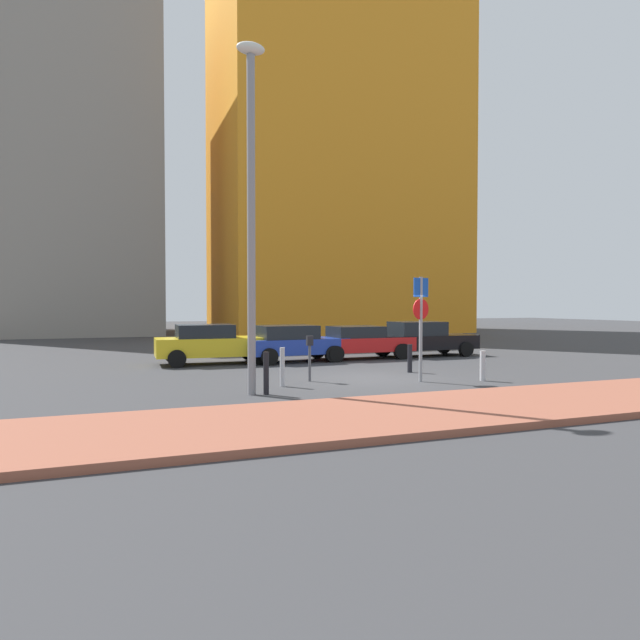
{
  "coord_description": "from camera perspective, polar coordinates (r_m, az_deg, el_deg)",
  "views": [
    {
      "loc": [
        -7.1,
        -14.71,
        2.22
      ],
      "look_at": [
        -0.2,
        3.64,
        1.67
      ],
      "focal_mm": 30.51,
      "sensor_mm": 36.0,
      "label": 1
    }
  ],
  "objects": [
    {
      "name": "ground_plane",
      "position": [
        16.48,
        5.16,
        -6.14
      ],
      "size": [
        120.0,
        120.0,
        0.0
      ],
      "primitive_type": "plane",
      "color": "#38383A"
    },
    {
      "name": "sidewalk_brick",
      "position": [
        11.99,
        16.33,
        -8.79
      ],
      "size": [
        40.0,
        3.55,
        0.14
      ],
      "primitive_type": "cube",
      "color": "#93513D",
      "rests_on": "ground"
    },
    {
      "name": "parked_car_yellow",
      "position": [
        20.74,
        -11.18,
        -2.43
      ],
      "size": [
        4.35,
        1.99,
        1.49
      ],
      "color": "gold",
      "rests_on": "ground"
    },
    {
      "name": "parked_car_blue",
      "position": [
        21.17,
        -2.91,
        -2.36
      ],
      "size": [
        4.11,
        2.19,
        1.42
      ],
      "color": "#1E389E",
      "rests_on": "ground"
    },
    {
      "name": "parked_car_red",
      "position": [
        22.34,
        4.0,
        -2.28
      ],
      "size": [
        4.49,
        2.03,
        1.35
      ],
      "color": "red",
      "rests_on": "ground"
    },
    {
      "name": "parked_car_black",
      "position": [
        23.83,
        10.7,
        -1.92
      ],
      "size": [
        4.54,
        1.93,
        1.5
      ],
      "color": "black",
      "rests_on": "ground"
    },
    {
      "name": "parking_sign_post",
      "position": [
        15.89,
        10.53,
        0.44
      ],
      "size": [
        0.59,
        0.17,
        3.02
      ],
      "color": "gray",
      "rests_on": "ground"
    },
    {
      "name": "parking_meter",
      "position": [
        15.74,
        -1.09,
        -3.35
      ],
      "size": [
        0.18,
        0.14,
        1.32
      ],
      "color": "#4C4C51",
      "rests_on": "ground"
    },
    {
      "name": "street_lamp",
      "position": [
        13.72,
        -7.24,
        13.03
      ],
      "size": [
        0.7,
        0.36,
        8.59
      ],
      "color": "gray",
      "rests_on": "ground"
    },
    {
      "name": "traffic_bollard_near",
      "position": [
        16.58,
        16.7,
        -4.63
      ],
      "size": [
        0.16,
        0.16,
        0.88
      ],
      "primitive_type": "cylinder",
      "color": "#B7B7BC",
      "rests_on": "ground"
    },
    {
      "name": "traffic_bollard_mid",
      "position": [
        13.53,
        -5.67,
        -5.58
      ],
      "size": [
        0.14,
        0.14,
        1.06
      ],
      "primitive_type": "cylinder",
      "color": "black",
      "rests_on": "ground"
    },
    {
      "name": "traffic_bollard_far",
      "position": [
        14.83,
        -3.98,
        -4.94
      ],
      "size": [
        0.13,
        0.13,
        1.06
      ],
      "primitive_type": "cylinder",
      "color": "#B7B7BC",
      "rests_on": "ground"
    },
    {
      "name": "traffic_bollard_edge",
      "position": [
        18.1,
        9.4,
        -3.99
      ],
      "size": [
        0.16,
        0.16,
        0.92
      ],
      "primitive_type": "cylinder",
      "color": "black",
      "rests_on": "ground"
    },
    {
      "name": "building_colorful_midrise",
      "position": [
        47.66,
        1.38,
        17.58
      ],
      "size": [
        19.03,
        13.5,
        30.68
      ],
      "primitive_type": "cube",
      "color": "orange",
      "rests_on": "ground"
    },
    {
      "name": "building_under_construction",
      "position": [
        47.0,
        -24.37,
        13.5
      ],
      "size": [
        12.32,
        13.08,
        24.05
      ],
      "primitive_type": "cube",
      "color": "gray",
      "rests_on": "ground"
    }
  ]
}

